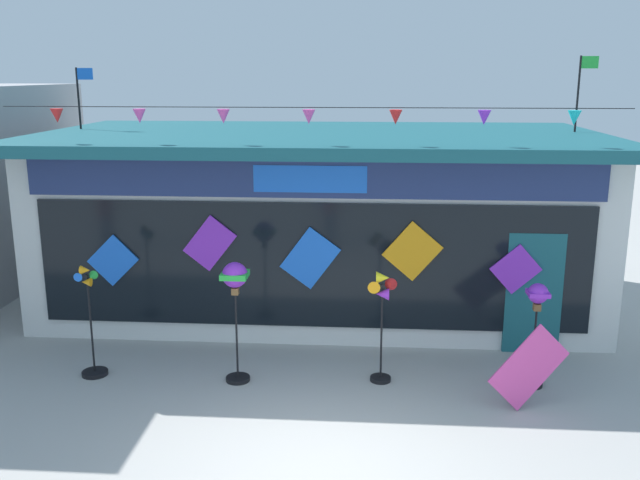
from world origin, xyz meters
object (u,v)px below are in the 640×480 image
object	(u,v)px
wind_spinner_left	(235,288)
display_kite_on_ground	(529,367)
wind_spinner_far_left	(90,324)
wind_spinner_center_right	(537,311)
wind_spinner_center_left	(382,305)
kite_shop_building	(321,216)

from	to	relation	value
wind_spinner_left	display_kite_on_ground	xyz separation A→B (m)	(4.10, -0.51, -0.88)
wind_spinner_far_left	display_kite_on_ground	world-z (taller)	wind_spinner_far_left
wind_spinner_left	display_kite_on_ground	distance (m)	4.23
wind_spinner_center_right	display_kite_on_ground	bearing A→B (deg)	-108.03
wind_spinner_left	wind_spinner_center_left	world-z (taller)	wind_spinner_left
wind_spinner_left	wind_spinner_center_left	bearing A→B (deg)	3.25
kite_shop_building	wind_spinner_center_right	xyz separation A→B (m)	(3.35, -3.76, -0.56)
display_kite_on_ground	wind_spinner_left	bearing A→B (deg)	172.98
wind_spinner_far_left	display_kite_on_ground	xyz separation A→B (m)	(6.31, -0.53, -0.26)
wind_spinner_center_left	display_kite_on_ground	distance (m)	2.17
kite_shop_building	wind_spinner_far_left	xyz separation A→B (m)	(-3.17, -3.89, -0.88)
kite_shop_building	wind_spinner_far_left	bearing A→B (deg)	-129.20
wind_spinner_far_left	wind_spinner_center_right	xyz separation A→B (m)	(6.52, 0.13, 0.33)
wind_spinner_far_left	wind_spinner_center_right	size ratio (longest dim) A/B	1.11
wind_spinner_far_left	wind_spinner_center_right	bearing A→B (deg)	1.11
kite_shop_building	wind_spinner_left	distance (m)	4.04
wind_spinner_center_left	wind_spinner_center_right	xyz separation A→B (m)	(2.20, 0.03, -0.03)
wind_spinner_center_left	wind_spinner_left	bearing A→B (deg)	-176.75
wind_spinner_left	wind_spinner_far_left	bearing A→B (deg)	179.41
display_kite_on_ground	kite_shop_building	bearing A→B (deg)	125.38
wind_spinner_far_left	display_kite_on_ground	distance (m)	6.33
kite_shop_building	wind_spinner_center_left	xyz separation A→B (m)	(1.15, -3.79, -0.52)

